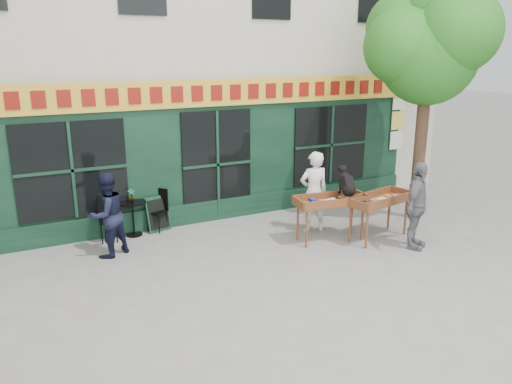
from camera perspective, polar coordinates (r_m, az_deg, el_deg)
ground at (r=10.07m, az=0.86°, el=-6.93°), size 80.00×80.00×0.00m
building at (r=14.88m, az=-10.55°, el=19.70°), size 14.00×7.26×10.00m
street_tree at (r=12.21m, az=19.16°, el=15.97°), size 3.05×2.90×5.60m
book_cart_center at (r=10.56m, az=8.54°, el=-1.27°), size 1.57×0.81×0.99m
dog at (r=10.60m, az=10.34°, el=1.33°), size 0.41×0.64×0.60m
woman at (r=11.05m, az=6.62°, el=0.01°), size 0.71×0.51×1.81m
book_cart_right at (r=10.87m, az=13.96°, el=-1.09°), size 1.59×0.90×0.99m
man_right at (r=10.53m, az=17.88°, el=-1.52°), size 1.13×0.92×1.79m
bistro_table at (r=11.13m, az=-13.91°, el=-2.19°), size 0.60×0.60×0.76m
bistro_chair_left at (r=10.93m, az=-17.06°, el=-2.68°), size 0.41×0.40×0.95m
bistro_chair_right at (r=11.36m, az=-11.00°, el=-1.57°), size 0.51×0.51×0.95m
potted_plant at (r=11.02m, az=-14.04°, el=-0.38°), size 0.17×0.12×0.29m
man_left at (r=10.07m, az=-16.69°, el=-2.52°), size 1.02×0.94×1.68m
chalkboard at (r=11.33m, az=-11.09°, el=-2.45°), size 0.59×0.32×0.79m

